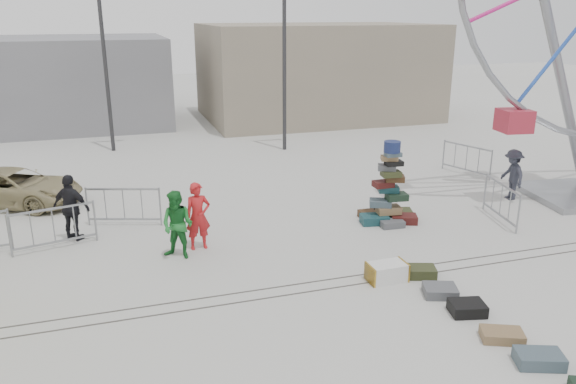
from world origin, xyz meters
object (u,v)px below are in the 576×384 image
object	(u,v)px
steamer_trunk	(387,272)
parked_suv	(15,187)
barricade_wheel_back	(466,160)
barricade_dummy_c	(124,207)
pedestrian_red	(198,216)
lamp_post_right	(287,41)
suitcase_tower	(388,199)
pedestrian_green	(177,225)
barricade_dummy_b	(54,228)
pedestrian_grey	(512,175)
barricade_wheel_front	(501,202)
pedestrian_black	(71,208)
lamp_post_left	(105,42)

from	to	relation	value
steamer_trunk	parked_suv	xyz separation A→B (m)	(-8.45, 8.01, 0.35)
steamer_trunk	barricade_wheel_back	world-z (taller)	barricade_wheel_back
barricade_dummy_c	barricade_wheel_back	size ratio (longest dim) A/B	1.00
barricade_wheel_back	pedestrian_red	bearing A→B (deg)	-90.17
lamp_post_right	suitcase_tower	distance (m)	9.86
pedestrian_green	parked_suv	xyz separation A→B (m)	(-4.25, 5.40, -0.28)
suitcase_tower	barricade_dummy_c	world-z (taller)	suitcase_tower
barricade_dummy_b	pedestrian_grey	distance (m)	13.38
pedestrian_red	steamer_trunk	bearing A→B (deg)	-42.77
lamp_post_right	pedestrian_red	world-z (taller)	lamp_post_right
pedestrian_green	suitcase_tower	bearing A→B (deg)	42.22
lamp_post_right	barricade_dummy_b	xyz separation A→B (m)	(-8.67, -8.35, -3.93)
barricade_wheel_back	lamp_post_right	bearing A→B (deg)	-158.56
barricade_wheel_back	parked_suv	xyz separation A→B (m)	(-15.07, 1.26, 0.00)
suitcase_tower	steamer_trunk	world-z (taller)	suitcase_tower
barricade_dummy_b	pedestrian_grey	size ratio (longest dim) A/B	1.25
barricade_dummy_b	barricade_dummy_c	bearing A→B (deg)	19.98
barricade_dummy_c	pedestrian_red	bearing A→B (deg)	-34.19
pedestrian_grey	parked_suv	world-z (taller)	pedestrian_grey
lamp_post_right	barricade_wheel_back	bearing A→B (deg)	-48.40
lamp_post_right	barricade_wheel_front	distance (m)	11.22
barricade_wheel_front	pedestrian_red	size ratio (longest dim) A/B	1.18
lamp_post_right	pedestrian_green	distance (m)	11.96
pedestrian_red	suitcase_tower	bearing A→B (deg)	0.14
barricade_wheel_front	pedestrian_black	distance (m)	11.60
barricade_wheel_back	pedestrian_green	size ratio (longest dim) A/B	1.20
suitcase_tower	barricade_wheel_back	world-z (taller)	suitcase_tower
barricade_wheel_back	pedestrian_grey	xyz separation A→B (m)	(-0.31, -2.84, 0.25)
pedestrian_black	suitcase_tower	bearing A→B (deg)	-155.63
suitcase_tower	pedestrian_red	world-z (taller)	suitcase_tower
lamp_post_left	barricade_dummy_c	size ratio (longest dim) A/B	4.00
barricade_wheel_back	parked_suv	distance (m)	15.12
suitcase_tower	barricade_wheel_front	world-z (taller)	suitcase_tower
barricade_wheel_front	parked_suv	distance (m)	14.35
pedestrian_green	barricade_wheel_back	bearing A→B (deg)	56.25
suitcase_tower	pedestrian_green	world-z (taller)	suitcase_tower
parked_suv	steamer_trunk	bearing A→B (deg)	-107.19
pedestrian_green	pedestrian_black	size ratio (longest dim) A/B	0.95
lamp_post_left	pedestrian_grey	xyz separation A→B (m)	(11.71, -10.50, -3.68)
parked_suv	barricade_wheel_back	bearing A→B (deg)	-68.50
barricade_dummy_c	barricade_wheel_front	size ratio (longest dim) A/B	1.00
lamp_post_right	barricade_dummy_c	xyz separation A→B (m)	(-6.96, -7.21, -3.93)
pedestrian_black	parked_suv	world-z (taller)	pedestrian_black
steamer_trunk	barricade_wheel_front	xyz separation A→B (m)	(4.75, 2.39, 0.35)
suitcase_tower	pedestrian_black	bearing A→B (deg)	-175.05
barricade_wheel_front	lamp_post_right	bearing A→B (deg)	28.88
barricade_dummy_b	pedestrian_red	size ratio (longest dim) A/B	1.18
steamer_trunk	pedestrian_red	xyz separation A→B (m)	(-3.65, 3.01, 0.65)
lamp_post_left	suitcase_tower	xyz separation A→B (m)	(7.13, -11.08, -3.84)
pedestrian_grey	barricade_wheel_front	bearing A→B (deg)	-39.11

